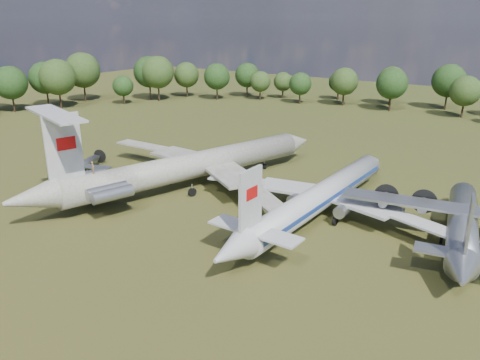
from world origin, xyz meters
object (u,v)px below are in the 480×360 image
Objects in this scene: tu104_jet at (320,201)px; person_on_il62 at (93,167)px; il62_airliner at (192,170)px; an12_transport at (462,228)px; small_prop_west at (88,188)px; small_prop_northwest at (81,168)px.

person_on_il62 is (-27.25, -15.96, 4.22)m from tu104_jet.
tu104_jet is at bearing -124.78° from person_on_il62.
il62_airliner reaches higher than tu104_jet.
an12_transport reaches higher than small_prop_west.
small_prop_northwest is at bearing -170.21° from tu104_jet.
il62_airliner is 16.54m from small_prop_west.
tu104_jet is at bearing 37.21° from small_prop_west.
an12_transport is (17.73, 2.44, -0.28)m from tu104_jet.
il62_airliner is 21.79m from small_prop_northwest.
il62_airliner reaches higher than small_prop_west.
small_prop_west is 1.04× the size of small_prop_northwest.
small_prop_northwest is at bearing 178.23° from an12_transport.
small_prop_northwest is (-9.53, 6.20, -0.05)m from small_prop_west.
tu104_jet is 3.34× the size of small_prop_northwest.
an12_transport is at bearing -12.32° from small_prop_northwest.
person_on_il62 is at bearing -51.70° from small_prop_northwest.
il62_airliner is at bearing 174.43° from an12_transport.
il62_airliner is at bearing -5.26° from small_prop_northwest.
tu104_jet is 17.90m from an12_transport.
small_prop_northwest is at bearing -147.90° from il62_airliner.
il62_airliner is 1.80× the size of an12_transport.
small_prop_northwest is at bearing -6.62° from person_on_il62.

